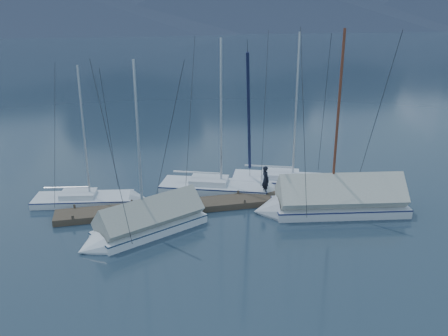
{
  "coord_description": "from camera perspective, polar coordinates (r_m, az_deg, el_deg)",
  "views": [
    {
      "loc": [
        -5.57,
        -21.65,
        10.4
      ],
      "look_at": [
        0.0,
        2.0,
        2.2
      ],
      "focal_mm": 38.0,
      "sensor_mm": 36.0,
      "label": 1
    }
  ],
  "objects": [
    {
      "name": "sailboat_open_mid",
      "position": [
        28.35,
        0.7,
        -2.5
      ],
      "size": [
        7.66,
        4.63,
        9.79
      ],
      "color": "silver",
      "rests_on": "ground"
    },
    {
      "name": "sailboat_open_right",
      "position": [
        29.73,
        9.25,
        -1.72
      ],
      "size": [
        7.88,
        4.76,
        10.08
      ],
      "color": "silver",
      "rests_on": "ground"
    },
    {
      "name": "dock",
      "position": [
        26.39,
        0.0,
        -4.31
      ],
      "size": [
        18.0,
        1.5,
        0.54
      ],
      "color": "#382D23",
      "rests_on": "ground"
    },
    {
      "name": "mooring_posts",
      "position": [
        26.19,
        -1.07,
        -3.92
      ],
      "size": [
        15.12,
        1.52,
        0.35
      ],
      "color": "#382D23",
      "rests_on": "ground"
    },
    {
      "name": "ground",
      "position": [
        24.66,
        1.07,
        -6.3
      ],
      "size": [
        1000.0,
        1000.0,
        0.0
      ],
      "primitive_type": "plane",
      "color": "#162331",
      "rests_on": "ground"
    },
    {
      "name": "person",
      "position": [
        27.06,
        5.02,
        -1.41
      ],
      "size": [
        0.49,
        0.65,
        1.63
      ],
      "primitive_type": "imported",
      "rotation": [
        0.0,
        0.0,
        1.75
      ],
      "color": "black",
      "rests_on": "dock"
    },
    {
      "name": "sailboat_covered_near",
      "position": [
        26.05,
        12.41,
        -4.09
      ],
      "size": [
        8.44,
        3.9,
        10.58
      ],
      "color": "silver",
      "rests_on": "ground"
    },
    {
      "name": "sailboat_open_left",
      "position": [
        27.69,
        -14.87,
        -3.75
      ],
      "size": [
        6.56,
        2.98,
        8.4
      ],
      "color": "silver",
      "rests_on": "ground"
    },
    {
      "name": "sailboat_covered_far",
      "position": [
        23.38,
        -9.95,
        -6.85
      ],
      "size": [
        6.71,
        4.65,
        9.16
      ],
      "color": "white",
      "rests_on": "ground"
    }
  ]
}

